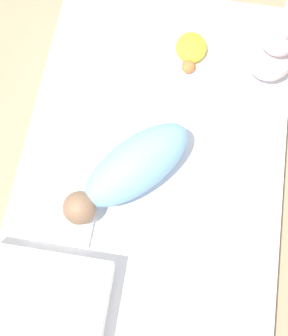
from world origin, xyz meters
name	(u,v)px	position (x,y,z in m)	size (l,w,h in m)	color
ground_plane	(149,192)	(0.00, 0.00, 0.00)	(12.00, 12.00, 0.00)	#9E8466
bed_mattress	(150,183)	(0.00, 0.00, 0.11)	(1.50, 0.89, 0.22)	white
burp_cloth	(65,214)	(0.19, -0.25, 0.23)	(0.19, 0.19, 0.02)	white
swaddled_baby	(132,168)	(0.02, -0.05, 0.30)	(0.43, 0.40, 0.17)	#7FB7E5
pillow	(37,315)	(0.50, -0.25, 0.27)	(0.36, 0.39, 0.12)	white
bunny_plush	(274,50)	(-0.46, 0.35, 0.34)	(0.16, 0.16, 0.36)	silver
turtle_plush	(191,50)	(-0.48, 0.07, 0.24)	(0.17, 0.11, 0.06)	yellow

